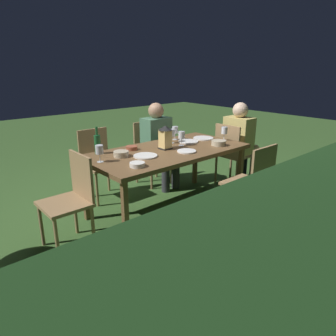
# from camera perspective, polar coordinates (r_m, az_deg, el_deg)

# --- Properties ---
(ground_plane) EXTENTS (16.00, 16.00, 0.00)m
(ground_plane) POSITION_cam_1_polar(r_m,az_deg,el_deg) (3.74, -0.00, -7.39)
(ground_plane) COLOR #385B28
(dining_table) EXTENTS (1.84, 0.91, 0.72)m
(dining_table) POSITION_cam_1_polar(r_m,az_deg,el_deg) (3.50, -0.00, 2.56)
(dining_table) COLOR brown
(dining_table) RESTS_ON ground
(chair_side_left_b) EXTENTS (0.42, 0.40, 0.87)m
(chair_side_left_b) POSITION_cam_1_polar(r_m,az_deg,el_deg) (4.00, -12.58, 1.37)
(chair_side_left_b) COLOR #9E7A51
(chair_side_left_b) RESTS_ON ground
(chair_head_far) EXTENTS (0.40, 0.42, 0.87)m
(chair_head_far) POSITION_cam_1_polar(r_m,az_deg,el_deg) (2.97, -17.28, -5.05)
(chair_head_far) COLOR #9E7A51
(chair_head_far) RESTS_ON ground
(chair_side_right_a) EXTENTS (0.42, 0.40, 0.87)m
(chair_side_right_a) POSITION_cam_1_polar(r_m,az_deg,el_deg) (3.33, 15.18, -2.31)
(chair_side_right_a) COLOR #9E7A51
(chair_side_right_a) RESTS_ON ground
(chair_side_left_a) EXTENTS (0.42, 0.40, 0.87)m
(chair_side_left_a) POSITION_cam_1_polar(r_m,az_deg,el_deg) (4.43, -3.21, 3.45)
(chair_side_left_a) COLOR #9E7A51
(chair_side_left_a) RESTS_ON ground
(person_in_green) EXTENTS (0.38, 0.47, 1.15)m
(person_in_green) POSITION_cam_1_polar(r_m,az_deg,el_deg) (4.25, -1.61, 4.92)
(person_in_green) COLOR #4C7A5B
(person_in_green) RESTS_ON ground
(chair_head_near) EXTENTS (0.40, 0.42, 0.87)m
(chair_head_near) POSITION_cam_1_polar(r_m,az_deg,el_deg) (4.38, 11.58, 2.91)
(chair_head_near) COLOR #9E7A51
(chair_head_near) RESTS_ON ground
(person_in_mustard) EXTENTS (0.48, 0.38, 1.15)m
(person_in_mustard) POSITION_cam_1_polar(r_m,az_deg,el_deg) (4.50, 13.23, 5.20)
(person_in_mustard) COLOR tan
(person_in_mustard) RESTS_ON ground
(lantern_centerpiece) EXTENTS (0.15, 0.15, 0.27)m
(lantern_centerpiece) POSITION_cam_1_polar(r_m,az_deg,el_deg) (3.49, -0.49, 5.88)
(lantern_centerpiece) COLOR black
(lantern_centerpiece) RESTS_ON dining_table
(green_bottle_on_table) EXTENTS (0.07, 0.07, 0.29)m
(green_bottle_on_table) POSITION_cam_1_polar(r_m,az_deg,el_deg) (3.38, -12.78, 4.36)
(green_bottle_on_table) COLOR #1E5B2D
(green_bottle_on_table) RESTS_ON dining_table
(wine_glass_a) EXTENTS (0.08, 0.08, 0.17)m
(wine_glass_a) POSITION_cam_1_polar(r_m,az_deg,el_deg) (3.76, 0.65, 6.33)
(wine_glass_a) COLOR silver
(wine_glass_a) RESTS_ON dining_table
(wine_glass_b) EXTENTS (0.08, 0.08, 0.17)m
(wine_glass_b) POSITION_cam_1_polar(r_m,az_deg,el_deg) (3.97, 10.29, 6.69)
(wine_glass_b) COLOR silver
(wine_glass_b) RESTS_ON dining_table
(wine_glass_c) EXTENTS (0.08, 0.08, 0.17)m
(wine_glass_c) POSITION_cam_1_polar(r_m,az_deg,el_deg) (3.08, -12.45, 3.17)
(wine_glass_c) COLOR silver
(wine_glass_c) RESTS_ON dining_table
(wine_glass_d) EXTENTS (0.08, 0.08, 0.17)m
(wine_glass_d) POSITION_cam_1_polar(r_m,az_deg,el_deg) (3.64, 2.51, 5.92)
(wine_glass_d) COLOR silver
(wine_glass_d) RESTS_ON dining_table
(wine_glass_e) EXTENTS (0.08, 0.08, 0.17)m
(wine_glass_e) POSITION_cam_1_polar(r_m,az_deg,el_deg) (3.94, 1.30, 6.88)
(wine_glass_e) COLOR silver
(wine_glass_e) RESTS_ON dining_table
(plate_a) EXTENTS (0.25, 0.25, 0.01)m
(plate_a) POSITION_cam_1_polar(r_m,az_deg,el_deg) (3.22, -4.15, 2.23)
(plate_a) COLOR white
(plate_a) RESTS_ON dining_table
(plate_b) EXTENTS (0.21, 0.21, 0.01)m
(plate_b) POSITION_cam_1_polar(r_m,az_deg,el_deg) (3.40, 3.43, 3.10)
(plate_b) COLOR white
(plate_b) RESTS_ON dining_table
(plate_c) EXTENTS (0.25, 0.25, 0.01)m
(plate_c) POSITION_cam_1_polar(r_m,az_deg,el_deg) (3.84, 3.72, 4.86)
(plate_c) COLOR white
(plate_c) RESTS_ON dining_table
(plate_d) EXTENTS (0.26, 0.26, 0.01)m
(plate_d) POSITION_cam_1_polar(r_m,az_deg,el_deg) (4.04, 6.49, 5.45)
(plate_d) COLOR white
(plate_d) RESTS_ON dining_table
(bowl_olives) EXTENTS (0.17, 0.17, 0.06)m
(bowl_olives) POSITION_cam_1_polar(r_m,az_deg,el_deg) (3.71, 9.25, 4.58)
(bowl_olives) COLOR #BCAD8E
(bowl_olives) RESTS_ON dining_table
(bowl_bread) EXTENTS (0.14, 0.14, 0.04)m
(bowl_bread) POSITION_cam_1_polar(r_m,az_deg,el_deg) (2.90, -5.66, 0.66)
(bowl_bread) COLOR silver
(bowl_bread) RESTS_ON dining_table
(bowl_salad) EXTENTS (0.16, 0.16, 0.06)m
(bowl_salad) POSITION_cam_1_polar(r_m,az_deg,el_deg) (3.25, -8.59, 2.61)
(bowl_salad) COLOR #BCAD8E
(bowl_salad) RESTS_ON dining_table
(bowl_dip) EXTENTS (0.13, 0.13, 0.04)m
(bowl_dip) POSITION_cam_1_polar(r_m,az_deg,el_deg) (3.50, -6.70, 3.70)
(bowl_dip) COLOR #9E5138
(bowl_dip) RESTS_ON dining_table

